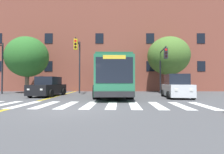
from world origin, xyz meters
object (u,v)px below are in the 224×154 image
object	(u,v)px
car_white_far_lane	(176,87)
traffic_light_overhead	(78,57)
car_grey_behind_bus	(103,85)
car_black_near_lane	(48,87)
city_bus	(111,77)
traffic_light_near_corner	(162,62)
street_tree_curbside_large	(168,56)
street_tree_curbside_small	(27,57)

from	to	relation	value
car_white_far_lane	traffic_light_overhead	xyz separation A→B (m)	(-8.80, 4.15, 3.07)
car_grey_behind_bus	car_black_near_lane	bearing A→B (deg)	-113.45
city_bus	traffic_light_near_corner	size ratio (longest dim) A/B	2.43
traffic_light_overhead	car_white_far_lane	bearing A→B (deg)	-25.27
car_grey_behind_bus	traffic_light_overhead	xyz separation A→B (m)	(-2.37, -8.06, 3.13)
city_bus	traffic_light_overhead	world-z (taller)	traffic_light_overhead
traffic_light_overhead	car_black_near_lane	bearing A→B (deg)	-131.59
car_white_far_lane	traffic_light_overhead	size ratio (longest dim) A/B	0.69
traffic_light_overhead	street_tree_curbside_large	xyz separation A→B (m)	(10.42, 2.83, 0.49)
car_black_near_lane	city_bus	bearing A→B (deg)	9.29
city_bus	street_tree_curbside_large	world-z (taller)	street_tree_curbside_large
car_grey_behind_bus	street_tree_curbside_small	size ratio (longest dim) A/B	0.69
traffic_light_overhead	street_tree_curbside_small	world-z (taller)	street_tree_curbside_small
car_black_near_lane	car_grey_behind_bus	xyz separation A→B (m)	(4.58, 10.55, 0.01)
city_bus	car_white_far_lane	size ratio (longest dim) A/B	3.01
traffic_light_near_corner	street_tree_curbside_small	bearing A→B (deg)	172.02
car_black_near_lane	car_grey_behind_bus	bearing A→B (deg)	66.55
car_white_far_lane	traffic_light_overhead	world-z (taller)	traffic_light_overhead
traffic_light_near_corner	street_tree_curbside_large	bearing A→B (deg)	62.61
car_black_near_lane	street_tree_curbside_small	bearing A→B (deg)	133.06
car_white_far_lane	car_grey_behind_bus	bearing A→B (deg)	117.77
street_tree_curbside_large	city_bus	bearing A→B (deg)	-147.50
car_black_near_lane	car_grey_behind_bus	world-z (taller)	car_grey_behind_bus
city_bus	car_black_near_lane	world-z (taller)	city_bus
car_black_near_lane	car_grey_behind_bus	size ratio (longest dim) A/B	1.02
city_bus	car_black_near_lane	xyz separation A→B (m)	(-5.77, -0.94, -0.91)
traffic_light_overhead	street_tree_curbside_small	bearing A→B (deg)	163.61
traffic_light_near_corner	street_tree_curbside_small	xyz separation A→B (m)	(-15.06, 2.11, 0.81)
car_grey_behind_bus	street_tree_curbside_large	xyz separation A→B (m)	(8.05, -5.24, 3.62)
car_black_near_lane	car_white_far_lane	distance (m)	11.13
car_black_near_lane	traffic_light_overhead	distance (m)	4.58
traffic_light_overhead	street_tree_curbside_large	distance (m)	10.80
car_black_near_lane	traffic_light_near_corner	distance (m)	11.53
traffic_light_near_corner	car_grey_behind_bus	bearing A→B (deg)	127.71
car_black_near_lane	traffic_light_overhead	bearing A→B (deg)	48.41
car_grey_behind_bus	street_tree_curbside_large	world-z (taller)	street_tree_curbside_large
car_white_far_lane	street_tree_curbside_large	size ratio (longest dim) A/B	0.59
city_bus	car_white_far_lane	xyz separation A→B (m)	(5.24, -2.61, -0.84)
street_tree_curbside_small	car_white_far_lane	bearing A→B (deg)	-21.71
street_tree_curbside_small	city_bus	bearing A→B (deg)	-19.03
street_tree_curbside_large	car_grey_behind_bus	bearing A→B (deg)	146.96
car_white_far_lane	street_tree_curbside_small	distance (m)	16.53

